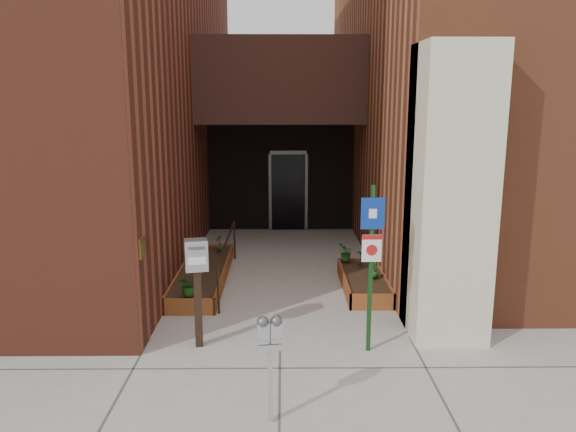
{
  "coord_description": "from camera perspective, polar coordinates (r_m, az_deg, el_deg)",
  "views": [
    {
      "loc": [
        0.04,
        -8.05,
        3.63
      ],
      "look_at": [
        0.14,
        1.8,
        1.53
      ],
      "focal_mm": 35.0,
      "sensor_mm": 36.0,
      "label": 1
    }
  ],
  "objects": [
    {
      "name": "planter_right",
      "position": [
        10.94,
        7.7,
        -6.74
      ],
      "size": [
        0.8,
        2.2,
        0.3
      ],
      "color": "brown",
      "rests_on": "ground"
    },
    {
      "name": "planter_left",
      "position": [
        11.42,
        -8.61,
        -5.97
      ],
      "size": [
        0.9,
        3.6,
        0.3
      ],
      "color": "brown",
      "rests_on": "ground"
    },
    {
      "name": "ground",
      "position": [
        8.83,
        -0.82,
        -12.26
      ],
      "size": [
        80.0,
        80.0,
        0.0
      ],
      "primitive_type": "plane",
      "color": "#9E9991",
      "rests_on": "ground"
    },
    {
      "name": "shrub_left_d",
      "position": [
        12.43,
        -6.99,
        -2.72
      ],
      "size": [
        0.26,
        0.26,
        0.38
      ],
      "primitive_type": "imported",
      "rotation": [
        0.0,
        0.0,
        5.16
      ],
      "color": "#1D5D1A",
      "rests_on": "planter_left"
    },
    {
      "name": "parking_meter",
      "position": [
        6.35,
        -1.87,
        -12.53
      ],
      "size": [
        0.29,
        0.15,
        1.28
      ],
      "color": "#B3B3B5",
      "rests_on": "ground"
    },
    {
      "name": "shrub_left_c",
      "position": [
        11.29,
        -9.12,
        -4.43
      ],
      "size": [
        0.26,
        0.26,
        0.33
      ],
      "primitive_type": "imported",
      "rotation": [
        0.0,
        0.0,
        3.98
      ],
      "color": "#18551B",
      "rests_on": "planter_left"
    },
    {
      "name": "handrail",
      "position": [
        11.14,
        -6.19,
        -3.07
      ],
      "size": [
        0.04,
        3.34,
        0.9
      ],
      "color": "black",
      "rests_on": "ground"
    },
    {
      "name": "architecture",
      "position": [
        15.01,
        -1.49,
        17.17
      ],
      "size": [
        20.0,
        14.6,
        10.0
      ],
      "color": "brown",
      "rests_on": "ground"
    },
    {
      "name": "sign_post",
      "position": [
        7.98,
        8.46,
        -3.59
      ],
      "size": [
        0.33,
        0.08,
        2.44
      ],
      "color": "#153914",
      "rests_on": "ground"
    },
    {
      "name": "shrub_left_a",
      "position": [
        9.81,
        -10.1,
        -6.85
      ],
      "size": [
        0.48,
        0.48,
        0.38
      ],
      "primitive_type": "imported",
      "rotation": [
        0.0,
        0.0,
        0.87
      ],
      "color": "#1A5017",
      "rests_on": "planter_left"
    },
    {
      "name": "payment_dropbox",
      "position": [
        8.25,
        -9.25,
        -5.45
      ],
      "size": [
        0.37,
        0.31,
        1.63
      ],
      "color": "black",
      "rests_on": "ground"
    },
    {
      "name": "shrub_right_a",
      "position": [
        10.71,
        8.75,
        -5.34
      ],
      "size": [
        0.25,
        0.25,
        0.32
      ],
      "primitive_type": "imported",
      "rotation": [
        0.0,
        0.0,
        0.95
      ],
      "color": "#1A5D1F",
      "rests_on": "planter_right"
    },
    {
      "name": "shrub_left_b",
      "position": [
        10.52,
        -9.13,
        -5.57
      ],
      "size": [
        0.22,
        0.22,
        0.36
      ],
      "primitive_type": "imported",
      "rotation": [
        0.0,
        0.0,
        1.69
      ],
      "color": "#1F621C",
      "rests_on": "planter_left"
    },
    {
      "name": "shrub_right_b",
      "position": [
        11.44,
        7.41,
        -4.2
      ],
      "size": [
        0.22,
        0.22,
        0.31
      ],
      "primitive_type": "imported",
      "rotation": [
        0.0,
        0.0,
        2.59
      ],
      "color": "#16501B",
      "rests_on": "planter_right"
    },
    {
      "name": "shrub_right_c",
      "position": [
        11.66,
        5.9,
        -3.72
      ],
      "size": [
        0.42,
        0.42,
        0.36
      ],
      "primitive_type": "imported",
      "rotation": [
        0.0,
        0.0,
        4.36
      ],
      "color": "#194F16",
      "rests_on": "planter_right"
    }
  ]
}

